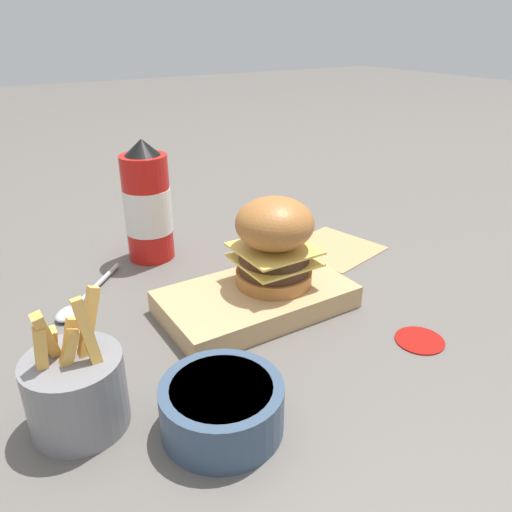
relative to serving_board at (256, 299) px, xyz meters
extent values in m
plane|color=#5B5651|center=(0.01, 0.01, -0.02)|extent=(6.00, 6.00, 0.00)
cube|color=tan|center=(0.00, 0.00, 0.00)|extent=(0.26, 0.15, 0.03)
cylinder|color=#AD6B33|center=(-0.03, 0.00, 0.03)|extent=(0.11, 0.11, 0.02)
cylinder|color=#422819|center=(-0.03, 0.00, 0.04)|extent=(0.10, 0.10, 0.01)
cube|color=#EAC656|center=(-0.03, 0.00, 0.05)|extent=(0.10, 0.10, 0.00)
cylinder|color=#422819|center=(-0.03, 0.00, 0.06)|extent=(0.10, 0.10, 0.01)
cube|color=#EAC656|center=(-0.03, 0.00, 0.07)|extent=(0.10, 0.10, 0.00)
ellipsoid|color=#AD6B33|center=(-0.03, 0.00, 0.10)|extent=(0.11, 0.11, 0.07)
cylinder|color=red|center=(0.06, -0.24, 0.07)|extent=(0.08, 0.08, 0.17)
cylinder|color=white|center=(0.06, -0.24, 0.07)|extent=(0.08, 0.08, 0.07)
cone|color=black|center=(0.06, -0.24, 0.17)|extent=(0.06, 0.06, 0.03)
cylinder|color=slate|center=(0.26, 0.09, 0.02)|extent=(0.09, 0.09, 0.08)
cube|color=gold|center=(0.24, 0.09, 0.08)|extent=(0.04, 0.03, 0.09)
cube|color=gold|center=(0.27, 0.08, 0.08)|extent=(0.03, 0.04, 0.09)
cube|color=gold|center=(0.26, 0.09, 0.07)|extent=(0.03, 0.02, 0.07)
cube|color=gold|center=(0.27, 0.10, 0.06)|extent=(0.03, 0.02, 0.07)
cube|color=gold|center=(0.24, 0.11, 0.08)|extent=(0.02, 0.02, 0.10)
cube|color=gold|center=(0.29, 0.09, 0.07)|extent=(0.02, 0.01, 0.07)
cube|color=gold|center=(0.27, 0.07, 0.06)|extent=(0.01, 0.03, 0.06)
cylinder|color=#384C66|center=(0.15, 0.17, 0.01)|extent=(0.12, 0.12, 0.05)
cylinder|color=#CC4C33|center=(0.15, 0.17, 0.03)|extent=(0.10, 0.10, 0.01)
cylinder|color=#B2B2B7|center=(0.17, -0.18, -0.01)|extent=(0.09, 0.10, 0.01)
ellipsoid|color=#B2B2B7|center=(0.23, -0.12, -0.01)|extent=(0.05, 0.05, 0.01)
cylinder|color=#9E140F|center=(-0.13, 0.17, -0.01)|extent=(0.06, 0.06, 0.00)
cube|color=tan|center=(-0.22, -0.10, -0.01)|extent=(0.17, 0.17, 0.00)
camera|label=1|loc=(0.31, 0.50, 0.35)|focal=35.00mm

